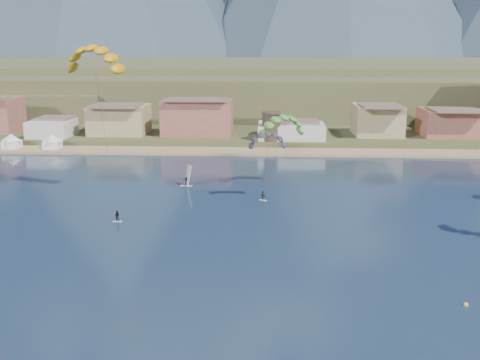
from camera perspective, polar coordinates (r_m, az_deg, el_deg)
The scene contains 11 objects.
ground at distance 60.54m, azimuth -1.62°, elevation -16.62°, with size 2400.00×2400.00×0.00m, color black.
beach at distance 160.99m, azimuth 1.35°, elevation 2.89°, with size 2200.00×12.00×0.90m.
land at distance 612.83m, azimuth 2.57°, elevation 10.89°, with size 2200.00×900.00×4.00m.
foothills at distance 285.90m, azimuth 6.64°, elevation 9.36°, with size 940.00×210.00×18.00m.
town at distance 181.01m, azimuth -11.33°, elevation 6.32°, with size 400.00×24.00×12.00m.
watchtower at distance 167.81m, azimuth 3.15°, elevation 5.44°, with size 5.82×5.82×8.60m.
kitesurfer_yellow at distance 114.25m, azimuth -14.44°, elevation 12.09°, with size 14.89×20.84×33.04m.
kitesurfer_green at distance 120.12m, azimuth 4.27°, elevation 5.80°, with size 11.23×15.80×18.14m.
distant_kite_dark at distance 109.06m, azimuth 2.78°, elevation 4.34°, with size 7.99×6.05×15.67m.
windsurfer at distance 123.58m, azimuth -5.35°, elevation 0.06°, with size 2.69×2.95×4.62m.
buoy at distance 74.16m, azimuth 21.77°, elevation -11.58°, with size 0.62×0.62×0.62m.
Camera 1 is at (4.30, -52.05, 30.62)m, focal length 42.42 mm.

